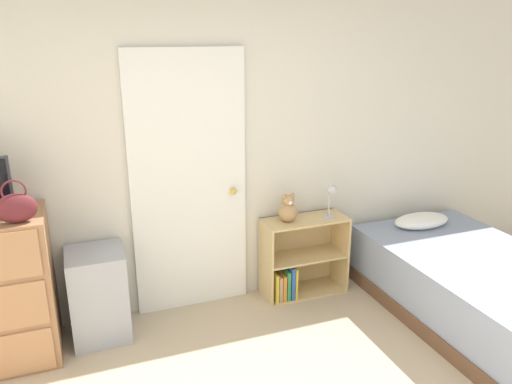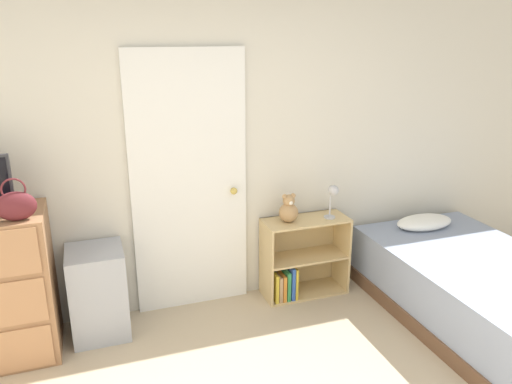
% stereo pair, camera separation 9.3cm
% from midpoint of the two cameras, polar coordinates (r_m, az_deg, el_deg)
% --- Properties ---
extents(wall_back, '(10.00, 0.06, 2.55)m').
position_cam_midpoint_polar(wall_back, '(3.90, -4.43, 4.86)').
color(wall_back, beige).
rests_on(wall_back, ground_plane).
extents(door_closed, '(0.90, 0.09, 2.05)m').
position_cam_midpoint_polar(door_closed, '(3.87, -6.91, 0.84)').
color(door_closed, white).
rests_on(door_closed, ground_plane).
extents(handbag, '(0.24, 0.11, 0.27)m').
position_cam_midpoint_polar(handbag, '(3.38, -25.05, -1.41)').
color(handbag, '#591E23').
rests_on(handbag, dresser).
extents(storage_bin, '(0.40, 0.41, 0.67)m').
position_cam_midpoint_polar(storage_bin, '(3.87, -16.93, -10.91)').
color(storage_bin, '#999EA8').
rests_on(storage_bin, ground_plane).
extents(bookshelf, '(0.71, 0.30, 0.67)m').
position_cam_midpoint_polar(bookshelf, '(4.28, 5.42, -8.07)').
color(bookshelf, tan).
rests_on(bookshelf, ground_plane).
extents(teddy_bear, '(0.16, 0.16, 0.24)m').
position_cam_midpoint_polar(teddy_bear, '(4.04, 4.41, -2.05)').
color(teddy_bear, tan).
rests_on(teddy_bear, bookshelf).
extents(desk_lamp, '(0.11, 0.10, 0.29)m').
position_cam_midpoint_polar(desk_lamp, '(4.13, 9.39, -0.32)').
color(desk_lamp, '#B2B2B7').
rests_on(desk_lamp, bookshelf).
extents(bed, '(1.18, 1.90, 0.61)m').
position_cam_midpoint_polar(bed, '(4.32, 24.32, -9.92)').
color(bed, brown).
rests_on(bed, ground_plane).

